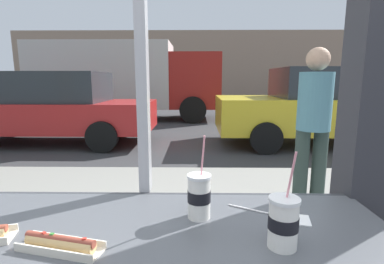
{
  "coord_description": "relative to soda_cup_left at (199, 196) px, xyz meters",
  "views": [
    {
      "loc": [
        0.25,
        -1.28,
        1.46
      ],
      "look_at": [
        0.2,
        1.99,
        0.87
      ],
      "focal_mm": 27.18,
      "sensor_mm": 36.0,
      "label": 1
    }
  ],
  "objects": [
    {
      "name": "ground_plane",
      "position": [
        -0.26,
        8.21,
        -1.02
      ],
      "size": [
        60.0,
        60.0,
        0.0
      ],
      "primitive_type": "plane",
      "color": "#38383A"
    },
    {
      "name": "box_truck",
      "position": [
        -2.59,
        9.67,
        0.5
      ],
      "size": [
        6.63,
        2.44,
        2.73
      ],
      "color": "beige",
      "rests_on": "ground"
    },
    {
      "name": "loose_straw",
      "position": [
        0.21,
        0.07,
        -0.09
      ],
      "size": [
        0.17,
        0.1,
        0.01
      ],
      "primitive_type": "cylinder",
      "rotation": [
        0.0,
        1.57,
        -0.49
      ],
      "color": "white",
      "rests_on": "window_counter"
    },
    {
      "name": "parked_car_red",
      "position": [
        -3.33,
        5.48,
        -0.19
      ],
      "size": [
        4.65,
        1.89,
        1.62
      ],
      "color": "red",
      "rests_on": "ground"
    },
    {
      "name": "building_facade_far",
      "position": [
        -0.26,
        22.52,
        1.54
      ],
      "size": [
        28.0,
        1.2,
        5.12
      ],
      "primitive_type": "cube",
      "color": "gray",
      "rests_on": "ground"
    },
    {
      "name": "soda_cup_left",
      "position": [
        0.0,
        0.0,
        0.0
      ],
      "size": [
        0.09,
        0.09,
        0.33
      ],
      "color": "white",
      "rests_on": "window_counter"
    },
    {
      "name": "hotdog_tray_near",
      "position": [
        -0.44,
        -0.23,
        -0.07
      ],
      "size": [
        0.29,
        0.14,
        0.05
      ],
      "color": "beige",
      "rests_on": "window_counter"
    },
    {
      "name": "napkin_wrapper",
      "position": [
        0.37,
        -0.01,
        -0.09
      ],
      "size": [
        0.14,
        0.11,
        0.0
      ],
      "primitive_type": "cube",
      "rotation": [
        0.0,
        0.0,
        -0.22
      ],
      "color": "white",
      "rests_on": "window_counter"
    },
    {
      "name": "sidewalk_strip",
      "position": [
        -0.26,
        1.81,
        -0.95
      ],
      "size": [
        16.0,
        2.8,
        0.13
      ],
      "primitive_type": "cube",
      "color": "gray",
      "rests_on": "ground"
    },
    {
      "name": "pedestrian",
      "position": [
        1.14,
        1.77,
        0.05
      ],
      "size": [
        0.32,
        0.32,
        1.63
      ],
      "color": "#2D3C36",
      "rests_on": "sidewalk_strip"
    },
    {
      "name": "soda_cup_right",
      "position": [
        0.27,
        -0.2,
        -0.0
      ],
      "size": [
        0.1,
        0.1,
        0.33
      ],
      "color": "white",
      "rests_on": "window_counter"
    },
    {
      "name": "parked_car_yellow",
      "position": [
        2.85,
        5.48,
        -0.15
      ],
      "size": [
        4.65,
        2.05,
        1.71
      ],
      "color": "gold",
      "rests_on": "ground"
    }
  ]
}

